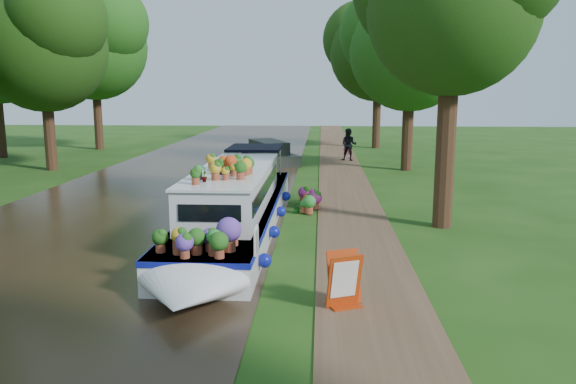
{
  "coord_description": "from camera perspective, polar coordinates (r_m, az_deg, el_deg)",
  "views": [
    {
      "loc": [
        0.18,
        -13.55,
        4.04
      ],
      "look_at": [
        -0.71,
        1.38,
        1.3
      ],
      "focal_mm": 35.0,
      "sensor_mm": 36.0,
      "label": 1
    }
  ],
  "objects": [
    {
      "name": "ground",
      "position": [
        14.14,
        2.54,
        -6.23
      ],
      "size": [
        100.0,
        100.0,
        0.0
      ],
      "primitive_type": "plane",
      "color": "#1C4310",
      "rests_on": "ground"
    },
    {
      "name": "tree_near_far",
      "position": [
        39.93,
        9.15,
        14.57
      ],
      "size": [
        7.59,
        7.26,
        10.3
      ],
      "color": "#311B10",
      "rests_on": "ground"
    },
    {
      "name": "second_boat",
      "position": [
        31.46,
        -1.97,
        3.9
      ],
      "size": [
        3.82,
        6.71,
        1.22
      ],
      "rotation": [
        0.0,
        0.0,
        0.4
      ],
      "color": "black",
      "rests_on": "canal_water"
    },
    {
      "name": "tree_near_mid",
      "position": [
        29.05,
        12.33,
        14.88
      ],
      "size": [
        6.9,
        6.6,
        9.4
      ],
      "color": "#311B10",
      "rests_on": "ground"
    },
    {
      "name": "verge_plant",
      "position": [
        18.64,
        0.93,
        -1.52
      ],
      "size": [
        0.42,
        0.39,
        0.39
      ],
      "primitive_type": "imported",
      "rotation": [
        0.0,
        0.0,
        0.28
      ],
      "color": "#1E6620",
      "rests_on": "ground"
    },
    {
      "name": "plant_boat",
      "position": [
        15.85,
        -5.49,
        -1.27
      ],
      "size": [
        2.29,
        13.52,
        2.28
      ],
      "color": "silver",
      "rests_on": "canal_water"
    },
    {
      "name": "pedestrian_dark",
      "position": [
        32.17,
        6.21,
        4.8
      ],
      "size": [
        1.04,
        0.9,
        1.84
      ],
      "primitive_type": "imported",
      "rotation": [
        0.0,
        0.0,
        -0.26
      ],
      "color": "black",
      "rests_on": "towpath"
    },
    {
      "name": "towpath",
      "position": [
        14.17,
        7.43,
        -6.21
      ],
      "size": [
        2.2,
        100.0,
        0.03
      ],
      "primitive_type": "cube",
      "color": "#503925",
      "rests_on": "ground"
    },
    {
      "name": "tree_far_c",
      "position": [
        30.94,
        -23.64,
        14.14
      ],
      "size": [
        7.13,
        6.82,
        9.59
      ],
      "color": "#311B10",
      "rests_on": "ground"
    },
    {
      "name": "canal_water",
      "position": [
        15.43,
        -20.45,
        -5.43
      ],
      "size": [
        10.0,
        100.0,
        0.02
      ],
      "primitive_type": "cube",
      "color": "black",
      "rests_on": "ground"
    },
    {
      "name": "tree_far_d",
      "position": [
        40.74,
        -19.16,
        14.55
      ],
      "size": [
        8.05,
        7.7,
        10.85
      ],
      "color": "#311B10",
      "rests_on": "ground"
    },
    {
      "name": "pedestrian_pink",
      "position": [
        33.33,
        6.08,
        4.71
      ],
      "size": [
        0.64,
        0.52,
        1.51
      ],
      "primitive_type": "imported",
      "rotation": [
        0.0,
        0.0,
        0.32
      ],
      "color": "#D2568F",
      "rests_on": "towpath"
    },
    {
      "name": "sandwich_board",
      "position": [
        10.64,
        5.72,
        -9.1
      ],
      "size": [
        0.71,
        0.74,
        1.04
      ],
      "rotation": [
        0.0,
        0.0,
        0.4
      ],
      "color": "#A9310C",
      "rests_on": "towpath"
    }
  ]
}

